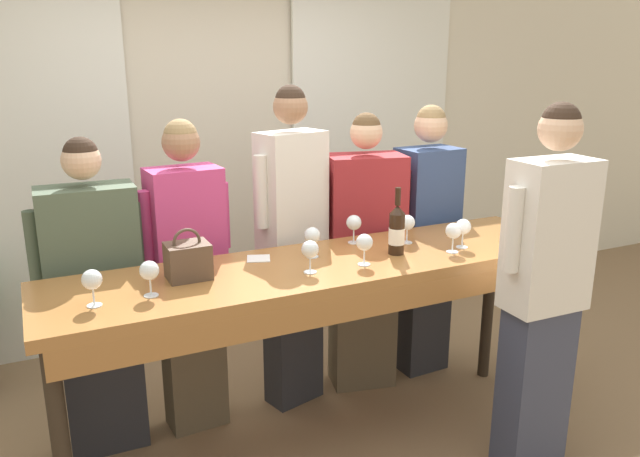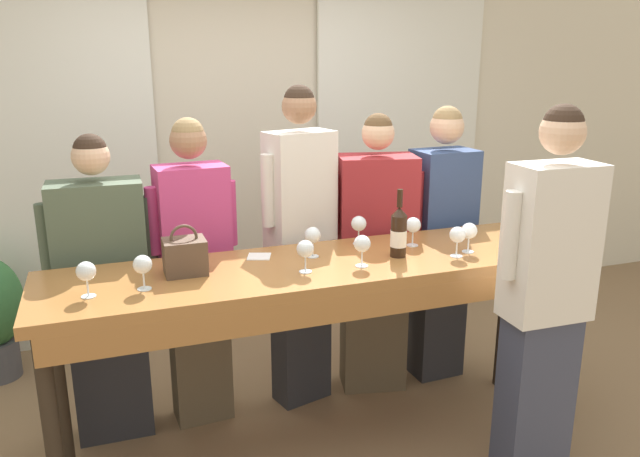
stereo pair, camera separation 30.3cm
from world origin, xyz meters
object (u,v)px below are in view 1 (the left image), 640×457
wine_bottle (397,230)px  wine_glass_front_left (312,236)px  host_pouring (543,294)px  wine_glass_near_host (463,227)px  handbag (188,260)px  guest_cream_sweater (292,246)px  tasting_bar (328,285)px  wine_glass_back_right (453,232)px  guest_navy_coat (425,239)px  guest_olive_jacket (96,301)px  wine_glass_front_right (149,272)px  wine_glass_center_right (354,223)px  wine_glass_front_mid (510,223)px  wine_glass_center_left (92,280)px  wine_glass_center_mid (310,250)px  wine_glass_back_left (407,223)px  wine_glass_back_mid (364,243)px  guest_striped_shirt (364,255)px  guest_pink_top (189,276)px

wine_bottle → wine_glass_front_left: size_ratio=2.22×
host_pouring → wine_glass_near_host: bearing=100.4°
handbag → guest_cream_sweater: bearing=33.3°
tasting_bar → wine_bottle: wine_bottle is taller
wine_glass_back_right → guest_navy_coat: size_ratio=0.09×
guest_olive_jacket → host_pouring: 2.16m
wine_glass_front_right → wine_glass_near_host: (1.59, -0.02, 0.00)m
wine_glass_center_right → wine_glass_back_right: same height
guest_cream_sweater → guest_navy_coat: size_ratio=1.08×
wine_glass_center_right → guest_olive_jacket: bearing=166.5°
wine_glass_center_right → wine_glass_near_host: same height
tasting_bar → wine_glass_front_mid: (1.01, -0.12, 0.22)m
wine_glass_back_right → guest_olive_jacket: size_ratio=0.09×
wine_glass_front_right → wine_glass_center_left: size_ratio=1.00×
wine_glass_front_left → guest_olive_jacket: (-0.99, 0.43, -0.32)m
wine_glass_center_mid → wine_glass_center_right: 0.52m
guest_olive_jacket → wine_glass_front_left: bearing=-23.5°
wine_glass_back_right → wine_glass_front_right: bearing=177.6°
wine_glass_front_left → wine_glass_back_left: 0.55m
guest_olive_jacket → wine_glass_back_right: bearing=-21.9°
wine_glass_back_left → wine_glass_back_mid: same height
guest_navy_coat → host_pouring: host_pouring is taller
wine_bottle → wine_glass_near_host: (0.36, -0.06, -0.01)m
wine_glass_back_right → guest_striped_shirt: guest_striped_shirt is taller
wine_bottle → wine_glass_center_left: bearing=-178.1°
wine_glass_back_mid → guest_olive_jacket: bearing=151.0°
wine_glass_back_left → guest_olive_jacket: 1.64m
wine_glass_back_left → guest_navy_coat: 0.66m
wine_glass_back_right → host_pouring: (0.18, -0.45, -0.21)m
handbag → guest_pink_top: guest_pink_top is taller
wine_glass_center_left → wine_glass_back_mid: same height
wine_glass_back_mid → guest_navy_coat: guest_navy_coat is taller
wine_glass_front_right → wine_glass_center_mid: same height
wine_glass_front_left → guest_striped_shirt: (0.54, 0.43, -0.30)m
tasting_bar → wine_bottle: bearing=-2.9°
wine_glass_center_left → wine_glass_near_host: bearing=-0.4°
wine_glass_front_right → wine_glass_back_right: size_ratio=1.00×
wine_bottle → guest_olive_jacket: guest_olive_jacket is taller
wine_glass_back_right → wine_glass_near_host: same height
wine_glass_front_right → wine_glass_back_left: same height
tasting_bar → wine_glass_center_right: wine_glass_center_right is taller
wine_glass_center_left → wine_glass_back_right: bearing=-1.8°
wine_glass_center_left → wine_glass_center_right: (1.35, 0.30, -0.00)m
wine_glass_front_mid → wine_glass_back_mid: same height
tasting_bar → handbag: handbag is taller
handbag → wine_glass_center_left: size_ratio=1.52×
wine_glass_center_right → wine_glass_center_left: bearing=-167.3°
guest_cream_sweater → guest_navy_coat: guest_cream_sweater is taller
guest_cream_sweater → host_pouring: (0.78, -1.12, -0.02)m
wine_glass_front_right → guest_olive_jacket: (-0.17, 0.61, -0.32)m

